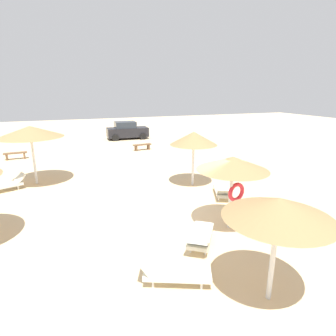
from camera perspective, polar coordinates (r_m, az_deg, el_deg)
ground_plane at (r=10.87m, az=5.67°, el=-10.16°), size 80.00×80.00×0.00m
parasol_0 at (r=6.44m, az=21.77°, el=-7.73°), size 2.41×2.41×2.54m
parasol_1 at (r=15.55m, az=-26.48°, el=6.69°), size 3.19×3.19×3.02m
parasol_2 at (r=13.87m, az=5.29°, el=6.07°), size 2.36×2.36×2.75m
parasol_4 at (r=9.55m, az=13.19°, el=0.70°), size 2.44×2.44×2.60m
lounger_0 at (r=7.47m, az=0.79°, el=-20.43°), size 1.94×1.33×0.81m
lounger_1 at (r=15.59m, az=-30.36°, el=-2.93°), size 1.98×1.28×0.74m
lounger_2 at (r=12.89m, az=11.14°, el=-4.60°), size 1.35×1.98×0.72m
lounger_4 at (r=9.00m, az=6.64°, el=-13.82°), size 1.63×1.93×0.65m
bench_0 at (r=22.35m, az=-28.86°, el=2.46°), size 1.53×0.54×0.49m
bench_1 at (r=22.72m, az=-5.32°, el=4.55°), size 1.54×0.61×0.49m
parked_car at (r=28.16m, az=-8.42°, el=7.61°), size 4.05×2.09×1.72m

